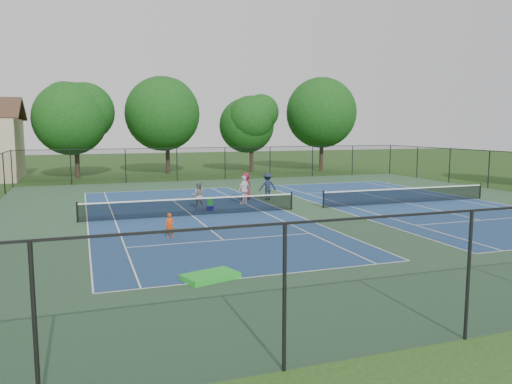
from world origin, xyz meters
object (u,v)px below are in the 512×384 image
object	(u,v)px
ball_crate	(210,208)
instructor	(198,196)
child_player	(170,226)
tree_back_c	(251,122)
bystander_c	(246,186)
ball_hopper	(210,202)
tree_back_b	(167,110)
tree_back_a	(75,115)
bystander_a	(244,190)
tree_back_d	(322,110)
bystander_b	(267,186)

from	to	relation	value
ball_crate	instructor	bearing A→B (deg)	126.61
child_player	tree_back_c	bearing A→B (deg)	68.21
child_player	instructor	distance (m)	7.78
tree_back_c	instructor	bearing A→B (deg)	-115.97
tree_back_c	bystander_c	size ratio (longest dim) A/B	4.58
bystander_c	ball_hopper	xyz separation A→B (m)	(-3.37, -3.54, -0.41)
tree_back_b	ball_crate	xyz separation A→B (m)	(-1.65, -24.67, -6.44)
bystander_c	ball_crate	size ratio (longest dim) A/B	4.76
tree_back_c	ball_hopper	size ratio (longest dim) A/B	20.82
tree_back_a	bystander_a	size ratio (longest dim) A/B	4.98
tree_back_a	tree_back_b	size ratio (longest dim) A/B	0.91
tree_back_b	tree_back_c	xyz separation A→B (m)	(9.00, -1.00, -1.11)
tree_back_d	bystander_a	world-z (taller)	tree_back_d
bystander_c	ball_crate	world-z (taller)	bystander_c
tree_back_b	bystander_b	distance (m)	22.68
tree_back_d	bystander_b	bearing A→B (deg)	-125.25
instructor	ball_crate	world-z (taller)	instructor
ball_hopper	ball_crate	bearing A→B (deg)	0.00
child_player	bystander_c	world-z (taller)	bystander_c
tree_back_c	tree_back_a	bearing A→B (deg)	-176.82
bystander_a	ball_hopper	distance (m)	3.17
tree_back_c	ball_hopper	bearing A→B (deg)	-114.23
tree_back_d	ball_crate	size ratio (longest dim) A/B	26.91
instructor	bystander_a	bearing A→B (deg)	-150.24
tree_back_d	bystander_a	xyz separation A→B (m)	(-15.99, -20.99, -5.91)
tree_back_d	bystander_c	size ratio (longest dim) A/B	5.65
child_player	bystander_b	xyz separation A→B (m)	(8.13, 9.42, 0.38)
bystander_b	tree_back_d	bearing A→B (deg)	-125.11
bystander_a	bystander_b	size ratio (longest dim) A/B	0.99
tree_back_a	bystander_c	world-z (taller)	tree_back_a
tree_back_a	bystander_b	bearing A→B (deg)	-58.62
tree_back_b	ball_hopper	world-z (taller)	tree_back_b
ball_crate	bystander_a	bearing A→B (deg)	32.25
instructor	bystander_b	xyz separation A→B (m)	(5.23, 2.21, 0.10)
tree_back_a	child_player	world-z (taller)	tree_back_a
ball_crate	tree_back_a	bearing A→B (deg)	107.96
tree_back_b	bystander_b	world-z (taller)	tree_back_b
bystander_b	ball_hopper	distance (m)	5.55
tree_back_d	bystander_c	world-z (taller)	tree_back_d
tree_back_a	tree_back_b	distance (m)	9.24
tree_back_d	instructor	xyz separation A→B (m)	(-19.18, -21.95, -6.00)
tree_back_d	ball_hopper	world-z (taller)	tree_back_d
tree_back_a	ball_hopper	bearing A→B (deg)	-72.04
tree_back_c	bystander_a	world-z (taller)	tree_back_c
child_player	bystander_b	bearing A→B (deg)	52.43
tree_back_d	child_player	bearing A→B (deg)	-127.14
tree_back_b	instructor	distance (m)	24.74
tree_back_b	tree_back_d	bearing A→B (deg)	-6.71
tree_back_d	instructor	bearing A→B (deg)	-131.15
tree_back_a	child_player	size ratio (longest dim) A/B	8.30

